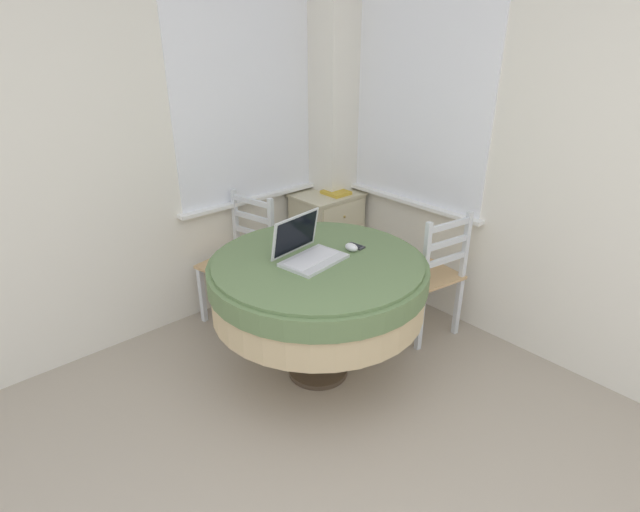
{
  "coord_description": "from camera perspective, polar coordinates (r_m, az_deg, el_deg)",
  "views": [
    {
      "loc": [
        -0.48,
        -0.31,
        1.91
      ],
      "look_at": [
        1.3,
        1.68,
        0.68
      ],
      "focal_mm": 28.0,
      "sensor_mm": 36.0,
      "label": 1
    }
  ],
  "objects": [
    {
      "name": "corner_room_shell",
      "position": [
        2.76,
        0.3,
        11.54
      ],
      "size": [
        4.57,
        4.49,
        2.55
      ],
      "color": "white",
      "rests_on": "ground_plane"
    },
    {
      "name": "round_dining_table",
      "position": [
        2.78,
        -0.24,
        -3.0
      ],
      "size": [
        1.21,
        1.21,
        0.75
      ],
      "color": "#4C3D2D",
      "rests_on": "ground_plane"
    },
    {
      "name": "laptop",
      "position": [
        2.7,
        -1.46,
        0.59
      ],
      "size": [
        0.38,
        0.32,
        0.24
      ],
      "color": "silver",
      "rests_on": "round_dining_table"
    },
    {
      "name": "computer_mouse",
      "position": [
        2.82,
        3.61,
        1.0
      ],
      "size": [
        0.06,
        0.09,
        0.04
      ],
      "color": "white",
      "rests_on": "round_dining_table"
    },
    {
      "name": "cell_phone",
      "position": [
        2.88,
        4.09,
        1.14
      ],
      "size": [
        0.06,
        0.11,
        0.01
      ],
      "color": "#2D2D33",
      "rests_on": "round_dining_table"
    },
    {
      "name": "dining_chair_near_back_window",
      "position": [
        3.5,
        -9.02,
        -0.56
      ],
      "size": [
        0.49,
        0.47,
        0.88
      ],
      "color": "tan",
      "rests_on": "ground_plane"
    },
    {
      "name": "dining_chair_near_right_window",
      "position": [
        3.34,
        12.17,
        -2.15
      ],
      "size": [
        0.45,
        0.48,
        0.88
      ],
      "color": "tan",
      "rests_on": "ground_plane"
    },
    {
      "name": "corner_cabinet",
      "position": [
        4.0,
        0.81,
        2.14
      ],
      "size": [
        0.5,
        0.41,
        0.74
      ],
      "color": "beige",
      "rests_on": "ground_plane"
    },
    {
      "name": "book_on_cabinet",
      "position": [
        3.86,
        1.84,
        7.27
      ],
      "size": [
        0.17,
        0.19,
        0.02
      ],
      "color": "gold",
      "rests_on": "corner_cabinet"
    }
  ]
}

